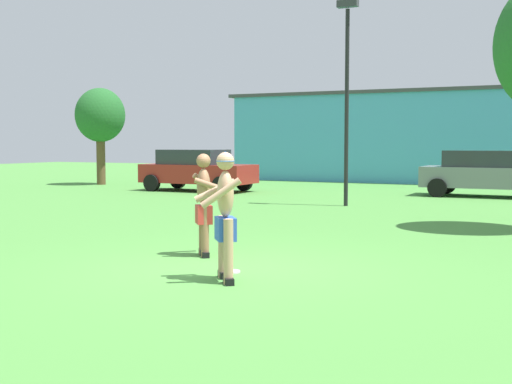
# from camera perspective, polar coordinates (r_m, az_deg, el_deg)

# --- Properties ---
(ground_plane) EXTENTS (80.00, 80.00, 0.00)m
(ground_plane) POSITION_cam_1_polar(r_m,az_deg,el_deg) (9.78, -2.38, -6.67)
(ground_plane) COLOR #4C8E3D
(player_with_cap) EXTENTS (0.82, 0.72, 1.74)m
(player_with_cap) POSITION_cam_1_polar(r_m,az_deg,el_deg) (8.85, -2.68, -1.54)
(player_with_cap) COLOR black
(player_with_cap) RESTS_ON ground_plane
(player_in_red) EXTENTS (0.76, 0.78, 1.67)m
(player_in_red) POSITION_cam_1_polar(r_m,az_deg,el_deg) (10.85, -4.47, -0.89)
(player_in_red) COLOR black
(player_in_red) RESTS_ON ground_plane
(frisbee) EXTENTS (0.26, 0.26, 0.03)m
(frisbee) POSITION_cam_1_polar(r_m,az_deg,el_deg) (9.56, -2.14, -6.84)
(frisbee) COLOR white
(frisbee) RESTS_ON ground_plane
(car_red_mid_lot) EXTENTS (4.32, 2.05, 1.58)m
(car_red_mid_lot) POSITION_cam_1_polar(r_m,az_deg,el_deg) (25.39, -5.09, 1.94)
(car_red_mid_lot) COLOR maroon
(car_red_mid_lot) RESTS_ON ground_plane
(car_gray_far_end) EXTENTS (4.30, 2.03, 1.58)m
(car_gray_far_end) POSITION_cam_1_polar(r_m,az_deg,el_deg) (23.95, 19.13, 1.58)
(car_gray_far_end) COLOR slate
(car_gray_far_end) RESTS_ON ground_plane
(lamp_post) EXTENTS (0.60, 0.24, 5.92)m
(lamp_post) POSITION_cam_1_polar(r_m,az_deg,el_deg) (19.59, 7.81, 9.39)
(lamp_post) COLOR black
(lamp_post) RESTS_ON ground_plane
(outbuilding_behind_lot) EXTENTS (14.30, 4.86, 4.22)m
(outbuilding_behind_lot) POSITION_cam_1_polar(r_m,az_deg,el_deg) (32.79, 10.80, 4.67)
(outbuilding_behind_lot) COLOR #4C9ED1
(outbuilding_behind_lot) RESTS_ON ground_plane
(tree_behind_players) EXTENTS (2.17, 2.17, 4.22)m
(tree_behind_players) POSITION_cam_1_polar(r_m,az_deg,el_deg) (29.95, -13.23, 6.34)
(tree_behind_players) COLOR brown
(tree_behind_players) RESTS_ON ground_plane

